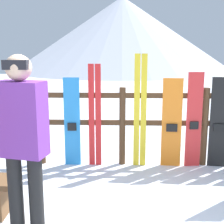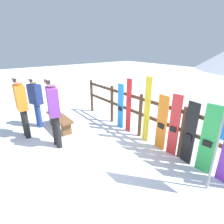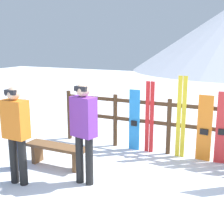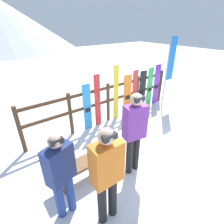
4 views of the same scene
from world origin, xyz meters
TOP-DOWN VIEW (x-y plane):
  - ground_plane at (0.00, 0.00)m, footprint 40.00×40.00m
  - fence at (0.00, 2.16)m, footprint 5.31×0.10m
  - bench at (-1.83, 0.51)m, footprint 1.31×0.36m
  - person_purple at (-0.92, 0.08)m, footprint 0.48×0.33m
  - person_orange at (-1.96, -0.43)m, footprint 0.46×0.26m
  - person_navy at (-2.46, 0.06)m, footprint 0.48×0.36m
  - snowboard_blue at (-0.79, 2.11)m, footprint 0.25×0.06m
  - ski_pair_red at (-0.43, 2.11)m, footprint 0.19×0.02m
  - ski_pair_yellow at (0.28, 2.11)m, footprint 0.19×0.02m
  - snowboard_orange at (0.77, 2.11)m, footprint 0.31×0.08m
  - snowboard_red at (1.11, 2.11)m, footprint 0.24×0.07m
  - snowboard_black_stripe at (1.50, 2.11)m, footprint 0.27×0.08m
  - snowboard_green at (1.89, 2.11)m, footprint 0.31×0.08m
  - snowboard_purple at (2.28, 2.11)m, footprint 0.27×0.07m
  - rental_flag at (2.31, 1.69)m, footprint 0.40×0.04m

SIDE VIEW (x-z plane):
  - ground_plane at x=0.00m, z-range 0.00..0.00m
  - bench at x=-1.83m, z-range 0.11..0.55m
  - snowboard_orange at x=0.77m, z-range 0.00..1.40m
  - snowboard_blue at x=-0.79m, z-range 0.00..1.40m
  - snowboard_black_stripe at x=1.50m, z-range 0.00..1.42m
  - snowboard_green at x=1.89m, z-range 0.00..1.47m
  - fence at x=0.00m, z-range 0.11..1.36m
  - snowboard_red at x=1.11m, z-range 0.00..1.49m
  - snowboard_purple at x=2.28m, z-range 0.00..1.53m
  - ski_pair_red at x=-0.43m, z-range 0.00..1.62m
  - ski_pair_yellow at x=0.28m, z-range 0.00..1.77m
  - person_navy at x=-2.46m, z-range 0.12..1.71m
  - person_orange at x=-1.96m, z-range 0.14..1.87m
  - person_purple at x=-0.92m, z-range 0.16..1.95m
  - rental_flag at x=2.31m, z-range 0.32..2.82m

